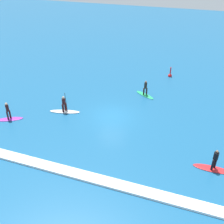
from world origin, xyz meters
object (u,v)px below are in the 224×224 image
surfer_on_green_board (145,92)px  marker_buoy (170,75)px  surfer_on_purple_board (9,115)px  surfer_on_red_board (214,164)px  surfer_on_white_board (64,108)px

surfer_on_green_board → marker_buoy: surfer_on_green_board is taller
surfer_on_purple_board → marker_buoy: 20.05m
surfer_on_purple_board → marker_buoy: bearing=21.4°
surfer_on_purple_board → marker_buoy: surfer_on_purple_board is taller
marker_buoy → surfer_on_purple_board: bearing=-130.1°
surfer_on_green_board → marker_buoy: bearing=104.6°
surfer_on_red_board → surfer_on_purple_board: surfer_on_purple_board is taller
surfer_on_green_board → surfer_on_purple_board: surfer_on_purple_board is taller
surfer_on_white_board → surfer_on_red_board: bearing=-28.7°
surfer_on_red_board → surfer_on_purple_board: size_ratio=1.13×
surfer_on_green_board → surfer_on_red_board: surfer_on_red_board is taller
surfer_on_purple_board → surfer_on_white_board: surfer_on_white_board is taller
surfer_on_green_board → surfer_on_white_board: (-6.76, -6.19, -0.02)m
surfer_on_red_board → marker_buoy: (-5.64, 15.97, -0.26)m
surfer_on_green_board → surfer_on_purple_board: size_ratio=1.00×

